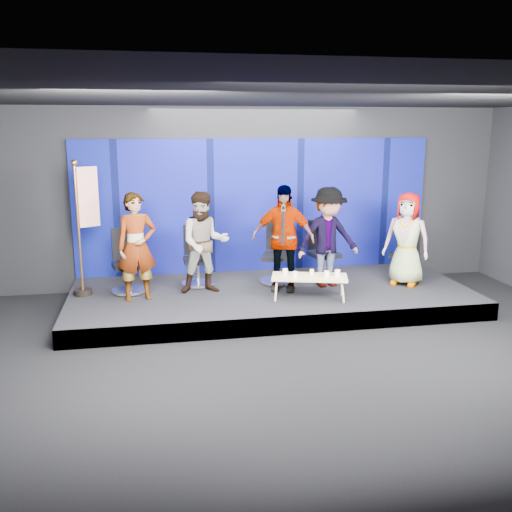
% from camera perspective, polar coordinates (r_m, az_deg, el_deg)
% --- Properties ---
extents(ground, '(10.00, 10.00, 0.00)m').
position_cam_1_polar(ground, '(7.97, 5.36, -10.36)').
color(ground, black).
rests_on(ground, ground).
extents(room_walls, '(10.02, 8.02, 3.51)m').
position_cam_1_polar(room_walls, '(7.36, 5.76, 7.30)').
color(room_walls, black).
rests_on(room_walls, ground).
extents(riser, '(7.00, 3.00, 0.30)m').
position_cam_1_polar(riser, '(10.19, 1.51, -4.15)').
color(riser, black).
rests_on(riser, ground).
extents(backdrop, '(7.00, 0.08, 2.60)m').
position_cam_1_polar(backdrop, '(11.27, -0.01, 5.06)').
color(backdrop, '#080F62').
rests_on(backdrop, riser).
extents(chair_a, '(0.73, 0.73, 1.11)m').
position_cam_1_polar(chair_a, '(10.16, -12.67, -1.52)').
color(chair_a, silver).
rests_on(chair_a, riser).
extents(panelist_a, '(0.72, 0.55, 1.79)m').
position_cam_1_polar(panelist_a, '(9.57, -11.84, 0.91)').
color(panelist_a, black).
rests_on(panelist_a, riser).
extents(chair_b, '(0.62, 0.62, 1.08)m').
position_cam_1_polar(chair_b, '(10.41, -5.87, -0.96)').
color(chair_b, silver).
rests_on(chair_b, riser).
extents(panelist_b, '(0.86, 0.67, 1.75)m').
position_cam_1_polar(panelist_b, '(9.82, -5.19, 1.33)').
color(panelist_b, black).
rests_on(panelist_b, riser).
extents(chair_c, '(0.83, 0.83, 1.15)m').
position_cam_1_polar(chair_c, '(10.53, 2.15, -0.63)').
color(chair_c, silver).
rests_on(chair_c, riser).
extents(panelist_c, '(1.18, 0.80, 1.86)m').
position_cam_1_polar(panelist_c, '(9.92, 2.71, 1.79)').
color(panelist_c, black).
rests_on(panelist_c, riser).
extents(chair_d, '(0.71, 0.71, 1.11)m').
position_cam_1_polar(chair_d, '(10.84, 6.71, -0.38)').
color(chair_d, silver).
rests_on(chair_d, riser).
extents(panelist_d, '(1.24, 0.82, 1.79)m').
position_cam_1_polar(panelist_d, '(10.24, 7.20, 1.87)').
color(panelist_d, black).
rests_on(panelist_d, riser).
extents(chair_e, '(0.83, 0.83, 1.04)m').
position_cam_1_polar(chair_e, '(11.23, 14.65, -0.37)').
color(chair_e, silver).
rests_on(chair_e, riser).
extents(panelist_e, '(0.98, 0.94, 1.69)m').
position_cam_1_polar(panelist_e, '(10.63, 14.85, 1.65)').
color(panelist_e, black).
rests_on(panelist_e, riser).
extents(coffee_table, '(1.35, 0.85, 0.39)m').
position_cam_1_polar(coffee_table, '(9.58, 5.36, -2.18)').
color(coffee_table, tan).
rests_on(coffee_table, riser).
extents(mug_a, '(0.09, 0.09, 0.10)m').
position_cam_1_polar(mug_a, '(9.61, 2.94, -1.59)').
color(mug_a, white).
rests_on(mug_a, coffee_table).
extents(mug_b, '(0.08, 0.08, 0.09)m').
position_cam_1_polar(mug_b, '(9.47, 3.92, -1.84)').
color(mug_b, white).
rests_on(mug_b, coffee_table).
extents(mug_c, '(0.07, 0.07, 0.09)m').
position_cam_1_polar(mug_c, '(9.68, 5.60, -1.58)').
color(mug_c, white).
rests_on(mug_c, coffee_table).
extents(mug_d, '(0.09, 0.09, 0.10)m').
position_cam_1_polar(mug_d, '(9.55, 7.10, -1.78)').
color(mug_d, white).
rests_on(mug_d, coffee_table).
extents(mug_e, '(0.09, 0.09, 0.11)m').
position_cam_1_polar(mug_e, '(9.62, 8.14, -1.68)').
color(mug_e, white).
rests_on(mug_e, coffee_table).
extents(flag_stand, '(0.50, 0.36, 2.30)m').
position_cam_1_polar(flag_stand, '(10.03, -16.72, 3.06)').
color(flag_stand, black).
rests_on(flag_stand, riser).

